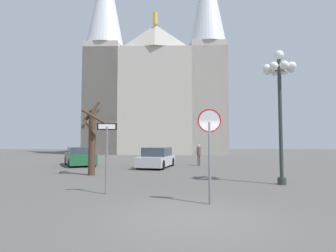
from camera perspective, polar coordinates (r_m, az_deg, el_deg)
name	(u,v)px	position (r m, az deg, el deg)	size (l,w,h in m)	color
ground_plane	(190,217)	(6.97, 4.69, -18.72)	(120.00, 120.00, 0.00)	#514F4C
cathedral	(157,88)	(43.40, -2.35, 7.98)	(21.25, 13.15, 31.79)	#BCB5A5
stop_sign	(209,138)	(8.15, 8.79, -2.56)	(0.71, 0.09, 2.83)	slate
one_way_arrow_sign	(107,149)	(9.82, -12.90, -4.73)	(0.70, 0.11, 2.51)	slate
street_lamp	(280,84)	(12.95, 22.61, 8.25)	(1.46, 1.46, 5.90)	#2D3833
bare_tree	(92,138)	(15.55, -15.89, -2.45)	(1.45, 1.48, 4.18)	#473323
parked_car_near_green	(80,157)	(22.24, -18.21, -6.20)	(3.74, 4.91, 1.43)	#1E5B38
parked_car_far_silver	(157,158)	(19.47, -2.44, -6.82)	(2.72, 4.51, 1.43)	#B7B7BC
pedestrian_walking	(199,153)	(21.03, 6.57, -5.70)	(0.32, 0.32, 1.63)	#594C47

